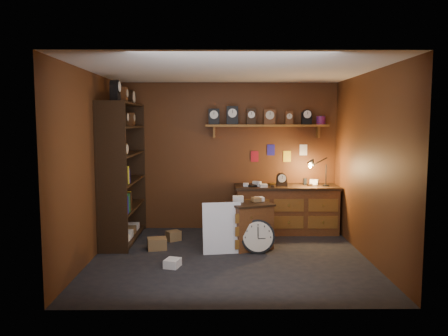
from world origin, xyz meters
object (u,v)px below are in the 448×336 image
workbench (286,206)px  big_round_clock (258,237)px  shelving_unit (121,166)px  low_cabinet (250,223)px

workbench → big_round_clock: bearing=-116.3°
shelving_unit → low_cabinet: bearing=-12.9°
shelving_unit → big_round_clock: bearing=-18.9°
workbench → low_cabinet: 1.22m
shelving_unit → workbench: shelving_unit is taller
workbench → low_cabinet: (-0.72, -0.98, -0.08)m
shelving_unit → workbench: size_ratio=1.39×
shelving_unit → big_round_clock: shelving_unit is taller
big_round_clock → shelving_unit: bearing=161.1°
big_round_clock → workbench: bearing=63.7°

